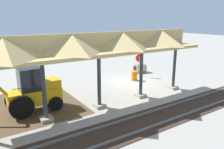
# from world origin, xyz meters

# --- Properties ---
(ground_plane) EXTENTS (120.00, 120.00, 0.00)m
(ground_plane) POSITION_xyz_m (0.00, 0.00, 0.00)
(ground_plane) COLOR #9E998E
(platform_canopy) EXTENTS (15.40, 3.20, 4.90)m
(platform_canopy) POSITION_xyz_m (5.19, 3.56, 4.16)
(platform_canopy) COLOR #9E998E
(platform_canopy) RESTS_ON ground
(rail_tracks) EXTENTS (60.00, 2.58, 0.15)m
(rail_tracks) POSITION_xyz_m (0.00, 6.87, 0.03)
(rail_tracks) COLOR slate
(rail_tracks) RESTS_ON ground
(stop_sign) EXTENTS (0.66, 0.42, 2.29)m
(stop_sign) POSITION_xyz_m (-1.96, -0.89, 1.65)
(stop_sign) COLOR gray
(stop_sign) RESTS_ON ground
(backhoe) EXTENTS (5.35, 1.74, 2.82)m
(backhoe) POSITION_xyz_m (9.03, 1.80, 1.26)
(backhoe) COLOR #EAB214
(backhoe) RESTS_ON ground
(concrete_pipe) EXTENTS (1.29, 1.13, 0.99)m
(concrete_pipe) POSITION_xyz_m (-3.20, -2.24, 0.49)
(concrete_pipe) COLOR #9E9384
(concrete_pipe) RESTS_ON ground
(traffic_barrel) EXTENTS (0.56, 0.56, 0.90)m
(traffic_barrel) POSITION_xyz_m (-0.74, -0.13, 0.45)
(traffic_barrel) COLOR orange
(traffic_barrel) RESTS_ON ground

